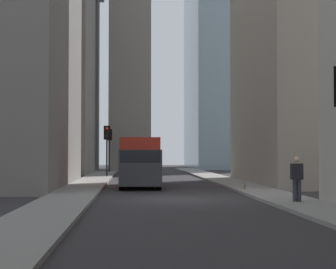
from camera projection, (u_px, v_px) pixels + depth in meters
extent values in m
plane|color=#302D30|center=(175.00, 200.00, 24.16)|extent=(135.00, 135.00, 0.00)
cube|color=gray|center=(68.00, 198.00, 23.89)|extent=(90.00, 2.20, 0.14)
cube|color=gray|center=(279.00, 197.00, 24.45)|extent=(90.00, 2.20, 0.14)
cube|color=gray|center=(42.00, 55.00, 54.90)|extent=(19.51, 10.00, 22.77)
cube|color=gray|center=(130.00, 51.00, 60.20)|extent=(4.33, 4.33, 25.42)
cube|color=red|center=(139.00, 160.00, 33.40)|extent=(4.60, 2.25, 2.60)
cube|color=#38383D|center=(140.00, 168.00, 30.20)|extent=(1.90, 2.25, 1.90)
cube|color=black|center=(140.00, 156.00, 30.22)|extent=(1.92, 2.09, 0.64)
cylinder|color=black|center=(159.00, 182.00, 30.23)|extent=(0.88, 0.28, 0.88)
cylinder|color=black|center=(121.00, 182.00, 30.11)|extent=(0.88, 0.28, 0.88)
cylinder|color=black|center=(155.00, 178.00, 34.82)|extent=(0.88, 0.28, 0.88)
cylinder|color=black|center=(123.00, 178.00, 34.70)|extent=(0.88, 0.28, 0.88)
cube|color=black|center=(137.00, 170.00, 48.39)|extent=(4.30, 1.78, 0.70)
cube|color=black|center=(137.00, 162.00, 48.61)|extent=(2.10, 1.58, 0.54)
cylinder|color=black|center=(147.00, 173.00, 47.09)|extent=(0.64, 0.22, 0.64)
cylinder|color=black|center=(128.00, 173.00, 46.99)|extent=(0.64, 0.22, 0.64)
cylinder|color=black|center=(146.00, 172.00, 49.78)|extent=(0.64, 0.22, 0.64)
cylinder|color=black|center=(128.00, 172.00, 49.68)|extent=(0.64, 0.22, 0.64)
cylinder|color=black|center=(107.00, 157.00, 44.47)|extent=(0.12, 0.12, 2.97)
cube|color=black|center=(107.00, 133.00, 44.54)|extent=(0.28, 0.32, 0.90)
cube|color=black|center=(107.00, 133.00, 44.69)|extent=(0.03, 0.52, 1.10)
sphere|color=red|center=(107.00, 129.00, 44.39)|extent=(0.20, 0.20, 0.20)
sphere|color=black|center=(107.00, 133.00, 44.38)|extent=(0.20, 0.20, 0.20)
sphere|color=black|center=(107.00, 136.00, 44.37)|extent=(0.20, 0.20, 0.20)
cylinder|color=black|center=(109.00, 156.00, 54.58)|extent=(0.12, 0.12, 3.13)
cube|color=black|center=(109.00, 135.00, 54.64)|extent=(0.28, 0.32, 0.90)
cube|color=black|center=(109.00, 135.00, 54.80)|extent=(0.03, 0.52, 1.10)
sphere|color=black|center=(109.00, 131.00, 54.49)|extent=(0.20, 0.20, 0.20)
sphere|color=orange|center=(109.00, 135.00, 54.48)|extent=(0.20, 0.20, 0.20)
sphere|color=black|center=(109.00, 138.00, 54.47)|extent=(0.20, 0.20, 0.20)
cylinder|color=#33333D|center=(299.00, 191.00, 21.52)|extent=(0.16, 0.16, 0.84)
cylinder|color=#33333D|center=(295.00, 191.00, 21.51)|extent=(0.16, 0.16, 0.84)
cube|color=#232328|center=(297.00, 171.00, 21.54)|extent=(0.26, 0.44, 0.60)
sphere|color=beige|center=(297.00, 160.00, 21.55)|extent=(0.22, 0.22, 0.22)
cylinder|color=brown|center=(245.00, 187.00, 29.17)|extent=(0.07, 0.07, 0.20)
cylinder|color=brown|center=(245.00, 184.00, 29.17)|extent=(0.03, 0.03, 0.07)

